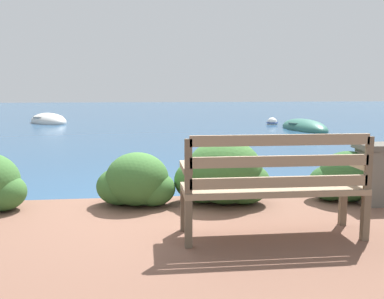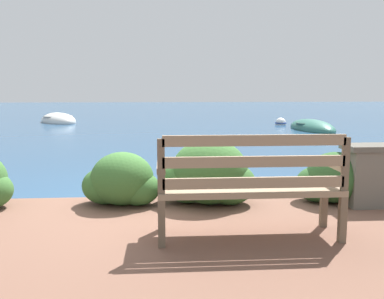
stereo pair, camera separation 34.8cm
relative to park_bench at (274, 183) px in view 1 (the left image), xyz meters
The scene contains 8 objects.
ground_plane 1.87m from the park_bench, 118.43° to the left, with size 80.00×80.00×0.00m.
park_bench is the anchor object (origin of this frame).
hedge_clump_centre 1.70m from the park_bench, 135.86° to the left, with size 0.88×0.63×0.60m.
hedge_clump_right 1.19m from the park_bench, 101.66° to the left, with size 1.08×0.78×0.74m.
hedge_clump_far_right 1.65m from the park_bench, 42.28° to the left, with size 0.86×0.62×0.58m.
rowboat_nearest 12.46m from the park_bench, 67.86° to the left, with size 1.37×3.01×0.67m.
rowboat_mid 16.41m from the park_bench, 108.69° to the left, with size 2.41×2.76×0.76m.
mooring_buoy 14.37m from the park_bench, 73.16° to the left, with size 0.47×0.47×0.43m.
Camera 1 is at (-0.28, -5.03, 1.52)m, focal length 40.00 mm.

